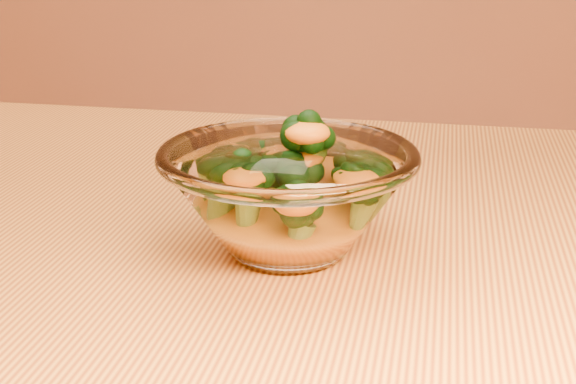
{
  "coord_description": "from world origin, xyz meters",
  "views": [
    {
      "loc": [
        0.08,
        -0.55,
        1.0
      ],
      "look_at": [
        -0.03,
        -0.0,
        0.8
      ],
      "focal_mm": 50.0,
      "sensor_mm": 36.0,
      "label": 1
    }
  ],
  "objects": [
    {
      "name": "table",
      "position": [
        0.0,
        0.0,
        0.65
      ],
      "size": [
        1.2,
        0.8,
        0.75
      ],
      "color": "gold",
      "rests_on": "ground"
    },
    {
      "name": "glass_bowl",
      "position": [
        -0.03,
        -0.0,
        0.79
      ],
      "size": [
        0.19,
        0.19,
        0.08
      ],
      "color": "white",
      "rests_on": "table"
    },
    {
      "name": "cheese_sauce",
      "position": [
        -0.03,
        -0.0,
        0.78
      ],
      "size": [
        0.11,
        0.11,
        0.03
      ],
      "primitive_type": "ellipsoid",
      "color": "orange",
      "rests_on": "glass_bowl"
    },
    {
      "name": "broccoli_heap",
      "position": [
        -0.03,
        0.0,
        0.81
      ],
      "size": [
        0.13,
        0.12,
        0.08
      ],
      "color": "black",
      "rests_on": "cheese_sauce"
    }
  ]
}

